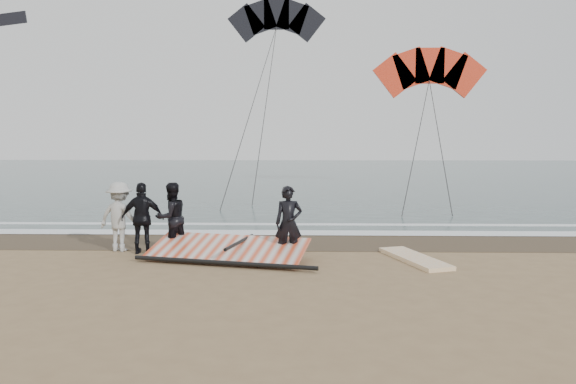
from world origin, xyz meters
name	(u,v)px	position (x,y,z in m)	size (l,w,h in m)	color
ground	(334,282)	(0.00, 0.00, 0.00)	(120.00, 120.00, 0.00)	#8C704C
sea	(311,175)	(0.00, 33.00, 0.01)	(120.00, 54.00, 0.02)	#233838
wet_sand	(325,242)	(0.00, 4.50, 0.01)	(120.00, 2.80, 0.01)	#4C3D2B
foam_near	(323,233)	(0.00, 5.90, 0.03)	(120.00, 0.90, 0.01)	white
foam_far	(321,224)	(0.00, 7.60, 0.03)	(120.00, 0.45, 0.01)	white
man_main	(289,223)	(-1.00, 2.11, 0.92)	(0.67, 0.44, 1.84)	black
board_white	(415,258)	(2.10, 2.12, 0.05)	(0.70, 2.51, 0.10)	white
board_cream	(259,250)	(-1.79, 2.99, 0.05)	(0.67, 2.50, 0.10)	silver
trio_cluster	(142,217)	(-4.88, 2.97, 0.92)	(2.63, 1.15, 1.86)	black
sail_rig	(226,251)	(-2.58, 2.20, 0.20)	(4.44, 2.57, 0.51)	black
kite_red	(429,75)	(6.53, 20.89, 6.49)	(7.09, 5.84, 13.45)	red
kite_dark	(276,23)	(-2.44, 27.30, 10.66)	(7.40, 8.32, 19.50)	black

